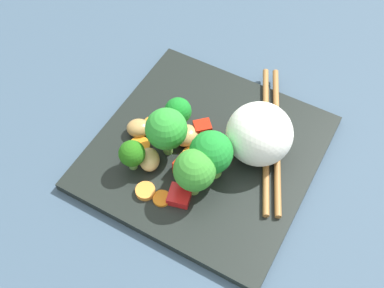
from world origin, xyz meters
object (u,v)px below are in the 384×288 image
Objects in this scene: square_plate at (206,152)px; carrot_slice_4 at (154,123)px; chopstick_pair at (271,136)px; rice_mound at (259,134)px; broccoli_floret_4 at (195,171)px.

carrot_slice_4 is (8.34, -0.37, 0.94)cm from square_plate.
rice_mound is at bearing 140.16° from chopstick_pair.
carrot_slice_4 is (9.93, -6.58, -4.18)cm from broccoli_floret_4.
broccoli_floret_4 is (4.57, 9.18, 0.53)cm from rice_mound.
rice_mound reaches higher than square_plate.
chopstick_pair is at bearing -139.63° from square_plate.
carrot_slice_4 is at bearing 86.63° from chopstick_pair.
carrot_slice_4 is at bearing -2.52° from square_plate.
rice_mound is 0.37× the size of chopstick_pair.
broccoli_floret_4 is 0.31× the size of chopstick_pair.
square_plate is 3.95× the size of broccoli_floret_4.
chopstick_pair is at bearing -159.93° from carrot_slice_4.
square_plate is 9.30cm from chopstick_pair.
carrot_slice_4 is at bearing 10.16° from rice_mound.
rice_mound is at bearing -169.84° from carrot_slice_4.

